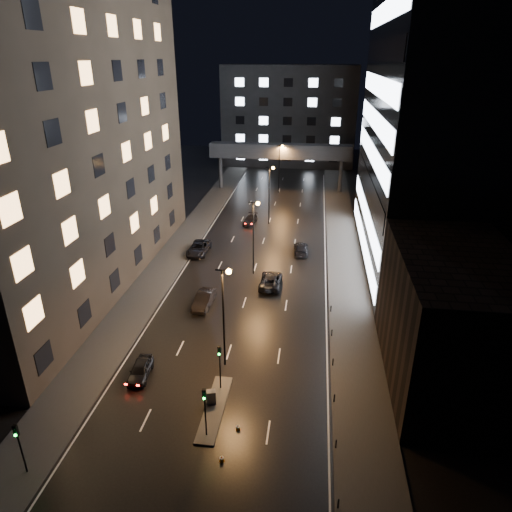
% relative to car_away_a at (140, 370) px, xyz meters
% --- Properties ---
extents(ground, '(160.00, 160.00, 0.00)m').
position_rel_car_away_a_xyz_m(ground, '(7.34, 34.73, -0.72)').
color(ground, black).
rests_on(ground, ground).
extents(sidewalk_left, '(5.00, 110.00, 0.15)m').
position_rel_car_away_a_xyz_m(sidewalk_left, '(-5.16, 29.73, -0.64)').
color(sidewalk_left, '#383533').
rests_on(sidewalk_left, ground).
extents(sidewalk_right, '(5.00, 110.00, 0.15)m').
position_rel_car_away_a_xyz_m(sidewalk_right, '(19.84, 29.73, -0.64)').
color(sidewalk_right, '#383533').
rests_on(sidewalk_right, ground).
extents(building_left, '(15.00, 48.00, 40.00)m').
position_rel_car_away_a_xyz_m(building_left, '(-15.16, 18.73, 19.28)').
color(building_left, '#2D2319').
rests_on(building_left, ground).
extents(building_right_low, '(10.00, 18.00, 12.00)m').
position_rel_car_away_a_xyz_m(building_right_low, '(27.34, 3.73, 5.28)').
color(building_right_low, black).
rests_on(building_right_low, ground).
extents(building_right_glass, '(20.00, 36.00, 45.00)m').
position_rel_car_away_a_xyz_m(building_right_glass, '(32.34, 30.73, 21.78)').
color(building_right_glass, black).
rests_on(building_right_glass, ground).
extents(building_far, '(34.00, 14.00, 25.00)m').
position_rel_car_away_a_xyz_m(building_far, '(7.34, 92.73, 11.78)').
color(building_far, '#333335').
rests_on(building_far, ground).
extents(skybridge, '(30.00, 3.00, 10.00)m').
position_rel_car_away_a_xyz_m(skybridge, '(7.34, 64.73, 7.62)').
color(skybridge, '#333335').
rests_on(skybridge, ground).
extents(median_island, '(1.60, 8.00, 0.15)m').
position_rel_car_away_a_xyz_m(median_island, '(7.64, -3.27, -0.64)').
color(median_island, '#383533').
rests_on(median_island, ground).
extents(traffic_signal_near, '(0.28, 0.34, 4.40)m').
position_rel_car_away_a_xyz_m(traffic_signal_near, '(7.64, -0.78, 2.38)').
color(traffic_signal_near, black).
rests_on(traffic_signal_near, median_island).
extents(traffic_signal_far, '(0.28, 0.34, 4.40)m').
position_rel_car_away_a_xyz_m(traffic_signal_far, '(7.64, -6.28, 2.38)').
color(traffic_signal_far, black).
rests_on(traffic_signal_far, median_island).
extents(traffic_signal_corner, '(0.28, 0.34, 4.40)m').
position_rel_car_away_a_xyz_m(traffic_signal_corner, '(-4.16, -11.28, 2.23)').
color(traffic_signal_corner, black).
rests_on(traffic_signal_corner, ground).
extents(bollard_row, '(0.12, 25.12, 0.90)m').
position_rel_car_away_a_xyz_m(bollard_row, '(17.54, 1.23, -0.27)').
color(bollard_row, black).
rests_on(bollard_row, ground).
extents(streetlight_near, '(1.45, 0.50, 10.15)m').
position_rel_car_away_a_xyz_m(streetlight_near, '(7.50, 2.73, 5.78)').
color(streetlight_near, black).
rests_on(streetlight_near, ground).
extents(streetlight_mid_a, '(1.45, 0.50, 10.15)m').
position_rel_car_away_a_xyz_m(streetlight_mid_a, '(7.50, 22.73, 5.78)').
color(streetlight_mid_a, black).
rests_on(streetlight_mid_a, ground).
extents(streetlight_mid_b, '(1.45, 0.50, 10.15)m').
position_rel_car_away_a_xyz_m(streetlight_mid_b, '(7.50, 42.73, 5.78)').
color(streetlight_mid_b, black).
rests_on(streetlight_mid_b, ground).
extents(streetlight_far, '(1.45, 0.50, 10.15)m').
position_rel_car_away_a_xyz_m(streetlight_far, '(7.50, 62.73, 5.78)').
color(streetlight_far, black).
rests_on(streetlight_far, ground).
extents(car_away_a, '(2.03, 4.33, 1.43)m').
position_rel_car_away_a_xyz_m(car_away_a, '(0.00, 0.00, 0.00)').
color(car_away_a, black).
rests_on(car_away_a, ground).
extents(car_away_b, '(2.01, 5.09, 1.65)m').
position_rel_car_away_a_xyz_m(car_away_b, '(2.77, 13.37, 0.11)').
color(car_away_b, black).
rests_on(car_away_b, ground).
extents(car_away_c, '(2.88, 5.99, 1.64)m').
position_rel_car_away_a_xyz_m(car_away_c, '(-1.66, 28.46, 0.11)').
color(car_away_c, black).
rests_on(car_away_c, ground).
extents(car_away_d, '(2.31, 4.86, 1.37)m').
position_rel_car_away_a_xyz_m(car_away_d, '(4.09, 42.41, -0.03)').
color(car_away_d, black).
rests_on(car_away_d, ground).
extents(car_toward_a, '(2.68, 5.73, 1.59)m').
position_rel_car_away_a_xyz_m(car_toward_a, '(10.02, 19.49, 0.08)').
color(car_toward_a, black).
rests_on(car_toward_a, ground).
extents(car_toward_b, '(2.36, 5.15, 1.46)m').
position_rel_car_away_a_xyz_m(car_toward_b, '(13.44, 30.61, 0.01)').
color(car_toward_b, black).
rests_on(car_toward_b, ground).
extents(utility_cabinet, '(0.90, 0.74, 1.23)m').
position_rel_car_away_a_xyz_m(utility_cabinet, '(7.24, -2.75, 0.05)').
color(utility_cabinet, '#555457').
rests_on(utility_cabinet, median_island).
extents(cone_a, '(0.50, 0.50, 0.51)m').
position_rel_car_away_a_xyz_m(cone_a, '(9.29, -8.47, -0.46)').
color(cone_a, orange).
rests_on(cone_a, ground).
extents(cone_b, '(0.50, 0.50, 0.47)m').
position_rel_car_away_a_xyz_m(cone_b, '(9.95, -5.30, -0.48)').
color(cone_b, orange).
rests_on(cone_b, ground).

